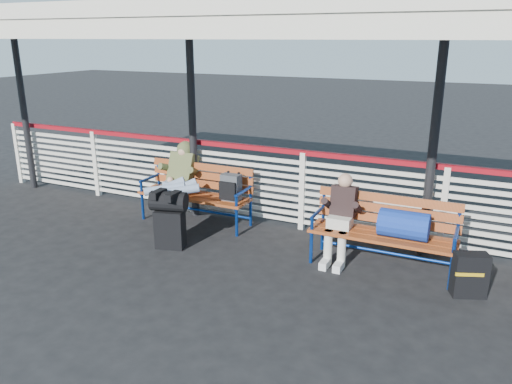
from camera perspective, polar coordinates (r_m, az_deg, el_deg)
The scene contains 9 objects.
ground at distance 6.11m, azimuth -1.10°, elevation -10.17°, with size 60.00×60.00×0.00m, color black.
fence at distance 7.49m, azimuth 5.32°, elevation 0.49°, with size 12.08×0.08×1.24m.
canopy at distance 6.21m, azimuth 2.49°, elevation 19.34°, with size 12.60×3.60×3.16m.
luggage_stack at distance 6.97m, azimuth -9.86°, elevation -2.87°, with size 0.54×0.39×0.81m.
bench_left at distance 7.78m, azimuth -5.87°, elevation 0.47°, with size 1.80×0.56×0.92m.
bench_right at distance 6.40m, azimuth 15.50°, elevation -3.68°, with size 1.80×0.56×0.92m.
traveler_man at distance 7.62m, azimuth -9.16°, elevation 0.94°, with size 0.93×1.64×0.77m.
companion_person at distance 6.52m, azimuth 9.63°, elevation -2.87°, with size 0.32×0.66×1.15m.
suitcase_side at distance 6.18m, azimuth 23.23°, elevation -8.69°, with size 0.42×0.34×0.51m.
Camera 1 is at (2.41, -4.85, 2.82)m, focal length 35.00 mm.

